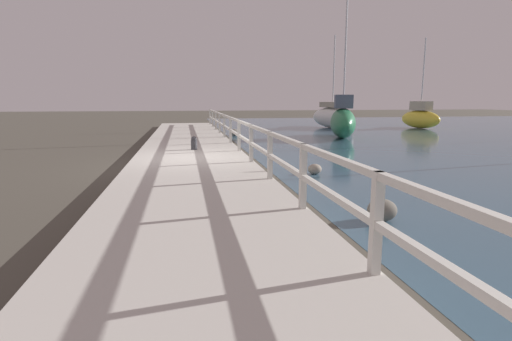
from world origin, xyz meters
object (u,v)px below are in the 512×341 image
Objects in this scene: mooring_bollard at (194,143)px; sailboat_yellow at (420,117)px; sailboat_green at (343,121)px; sailboat_white at (332,117)px.

mooring_bollard is 19.66m from sailboat_yellow.
sailboat_green reaches higher than sailboat_yellow.
sailboat_white reaches higher than sailboat_yellow.
mooring_bollard is 0.08× the size of sailboat_yellow.
sailboat_green is (-2.09, -6.94, 0.09)m from sailboat_white.
sailboat_green is (-8.06, -5.66, 0.13)m from sailboat_yellow.
sailboat_green is (7.89, 5.82, 0.40)m from mooring_bollard.
mooring_bollard is 0.06× the size of sailboat_green.
mooring_bollard is at bearing -137.08° from sailboat_white.
sailboat_white is at bearing 91.47° from sailboat_green.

